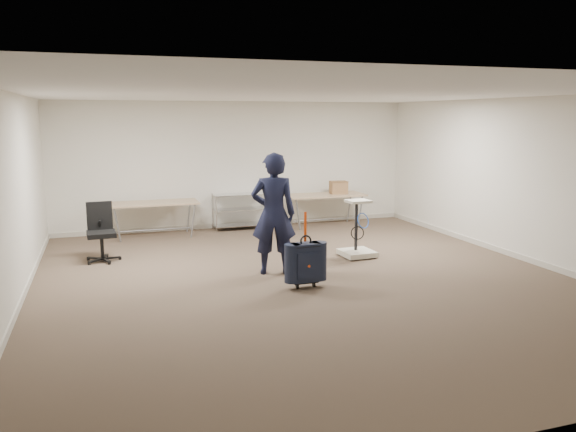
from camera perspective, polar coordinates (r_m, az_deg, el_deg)
name	(u,v)px	position (r m, az deg, el deg)	size (l,w,h in m)	color
ground	(306,280)	(8.64, 1.87, -6.55)	(9.00, 9.00, 0.00)	#4B3B2D
room_shell	(279,256)	(9.88, -0.90, -4.10)	(8.00, 9.00, 9.00)	silver
folding_table_left	(154,205)	(11.89, -13.46, 1.12)	(1.80, 0.75, 0.73)	tan
folding_table_right	(325,197)	(12.77, 3.77, 1.99)	(1.80, 0.75, 0.73)	tan
wire_shelf	(241,209)	(12.47, -4.80, 0.67)	(1.22, 0.47, 0.80)	silver
person	(273,214)	(8.81, -1.49, 0.22)	(0.70, 0.46, 1.93)	black
suitcase	(306,262)	(8.17, 1.80, -4.74)	(0.42, 0.25, 1.12)	black
office_chair	(102,243)	(10.23, -18.40, -2.66)	(0.61, 0.61, 1.01)	black
equipment_cart	(357,242)	(10.07, 7.07, -2.63)	(0.59, 0.59, 1.02)	beige
cardboard_box	(339,187)	(12.91, 5.16, 2.92)	(0.38, 0.28, 0.28)	#A17A4B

